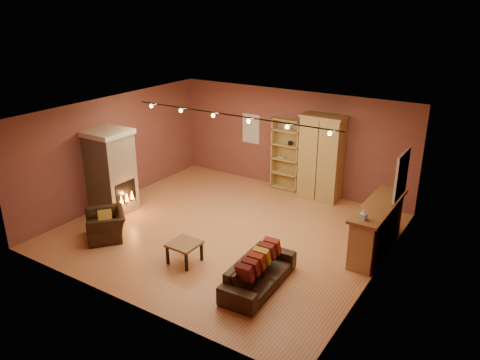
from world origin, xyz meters
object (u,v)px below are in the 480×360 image
Objects in this scene: fireplace at (111,172)px; bookcase at (287,153)px; coffee_table at (184,246)px; armchair at (105,221)px; armoire at (321,158)px; bar_counter at (377,227)px; loveseat at (259,268)px.

fireplace is 1.04× the size of bookcase.
coffee_table is (0.12, -4.76, -0.65)m from bookcase.
armoire is at bearing 95.38° from armchair.
fireplace is 0.93× the size of bar_counter.
bookcase is (2.98, 3.74, -0.03)m from fireplace.
bookcase reaches higher than armchair.
bookcase is 1.12m from armoire.
fireplace reaches higher than bookcase.
armchair is at bearing -112.76° from bookcase.
bar_counter is 3.83× the size of coffee_table.
bookcase is 0.89× the size of bar_counter.
loveseat is at bearing -119.49° from bar_counter.
fireplace is at bearing -138.91° from armoire.
coffee_table is at bearing -88.50° from bookcase.
coffee_table is at bearing 89.76° from loveseat.
armoire reaches higher than loveseat.
bookcase is 3.42× the size of coffee_table.
armchair is at bearing -177.06° from coffee_table.
bar_counter reaches higher than loveseat.
loveseat is 1.67× the size of armchair.
armoire is at bearing 6.57° from loveseat.
coffee_table is (-3.13, -2.58, -0.17)m from bar_counter.
bookcase is 3.95m from bar_counter.
loveseat is 3.18× the size of coffee_table.
armoire is 1.22× the size of loveseat.
coffee_table is (-1.72, -0.08, -0.00)m from loveseat.
fireplace is 1.60m from armchair.
armoire reaches higher than bar_counter.
fireplace is 0.92× the size of armoire.
coffee_table is at bearing 42.14° from armchair.
bar_counter is 5.95m from armchair.
bookcase reaches higher than loveseat.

